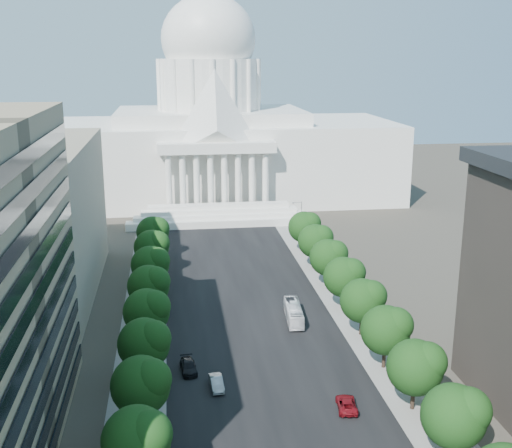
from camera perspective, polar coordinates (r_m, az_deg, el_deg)
name	(u,v)px	position (r m, az deg, el deg)	size (l,w,h in m)	color
road_asphalt	(244,301)	(125.60, -1.06, -6.84)	(30.00, 260.00, 0.01)	black
sidewalk_left	(145,306)	(125.02, -9.81, -7.17)	(8.00, 260.00, 0.02)	gray
sidewalk_right	(339,296)	(129.01, 7.41, -6.37)	(8.00, 260.00, 0.02)	gray
capitol	(210,137)	(212.89, -4.07, 7.70)	(120.00, 56.00, 73.00)	white
tree_l_c	(139,439)	(73.70, -10.34, -18.29)	(7.79, 7.60, 9.97)	#33261C
tree_l_d	(143,384)	(84.01, -10.00, -13.82)	(7.79, 7.60, 9.97)	#33261C
tree_l_e	(146,343)	(94.71, -9.74, -10.35)	(7.79, 7.60, 9.97)	#33261C
tree_l_f	(148,310)	(105.70, -9.54, -7.59)	(7.79, 7.60, 9.97)	#33261C
tree_l_g	(150,285)	(116.88, -9.38, -5.35)	(7.79, 7.60, 9.97)	#33261C
tree_l_h	(152,264)	(128.22, -9.25, -3.51)	(7.79, 7.60, 9.97)	#33261C
tree_l_i	(153,246)	(139.66, -9.14, -1.97)	(7.79, 7.60, 9.97)	#33261C
tree_l_j	(154,231)	(151.19, -9.05, -0.66)	(7.79, 7.60, 9.97)	#33261C
tree_r_c	(457,415)	(80.09, 17.46, -15.86)	(7.79, 7.60, 9.97)	#33261C
tree_r_d	(418,366)	(89.67, 14.21, -12.12)	(7.79, 7.60, 9.97)	#33261C
tree_r_e	(388,329)	(99.77, 11.66, -9.10)	(7.79, 7.60, 9.97)	#33261C
tree_r_f	(365,299)	(110.25, 9.62, -6.63)	(7.79, 7.60, 9.97)	#33261C
tree_r_g	(345,276)	(121.01, 7.96, -4.58)	(7.79, 7.60, 9.97)	#33261C
tree_r_h	(330,256)	(131.99, 6.58, -2.87)	(7.79, 7.60, 9.97)	#33261C
tree_r_i	(317,240)	(143.13, 5.41, -1.42)	(7.79, 7.60, 9.97)	#33261C
tree_r_j	(305,226)	(154.40, 4.42, -0.19)	(7.79, 7.60, 9.97)	#33261C
streetlight_b	(473,422)	(80.43, 18.73, -16.36)	(2.61, 0.44, 9.00)	gray
streetlight_c	(397,331)	(100.69, 12.46, -9.31)	(2.61, 0.44, 9.00)	gray
streetlight_d	(352,276)	(122.72, 8.51, -4.64)	(2.61, 0.44, 9.00)	gray
streetlight_e	(321,240)	(145.71, 5.81, -1.40)	(2.61, 0.44, 9.00)	gray
streetlight_f	(299,213)	(169.27, 3.87, 0.95)	(2.61, 0.44, 9.00)	gray
car_silver	(217,383)	(94.83, -3.52, -13.93)	(1.73, 4.97, 1.64)	#9EA2A6
car_red	(346,404)	(90.65, 8.05, -15.57)	(2.52, 5.46, 1.52)	maroon
car_dark_b	(188,367)	(99.62, -6.03, -12.50)	(2.24, 5.51, 1.60)	black
city_bus	(294,313)	(116.41, 3.36, -7.86)	(2.56, 10.93, 3.05)	white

